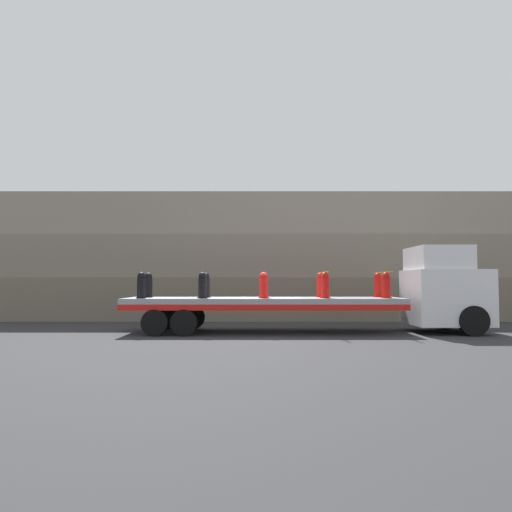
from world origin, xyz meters
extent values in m
plane|color=#2D2D30|center=(0.00, 0.00, 0.00)|extent=(120.00, 120.00, 0.00)
cube|color=#706656|center=(0.00, 6.13, 0.99)|extent=(60.00, 3.00, 1.98)
cube|color=gray|center=(0.00, 6.28, 2.97)|extent=(60.00, 3.00, 1.98)
cube|color=gray|center=(0.00, 6.43, 4.95)|extent=(60.00, 3.00, 1.98)
cube|color=silver|center=(6.47, 0.00, 1.24)|extent=(2.54, 2.58, 1.94)
cube|color=silver|center=(6.21, 0.00, 2.62)|extent=(1.78, 2.37, 0.82)
cube|color=black|center=(7.16, 0.00, 1.63)|extent=(1.02, 2.27, 1.08)
cylinder|color=black|center=(6.91, -1.23, 0.50)|extent=(1.00, 0.28, 1.00)
cylinder|color=black|center=(6.91, 1.23, 0.50)|extent=(1.00, 0.28, 1.00)
cube|color=gray|center=(0.00, 0.00, 1.13)|extent=(9.64, 2.60, 0.18)
cube|color=red|center=(0.00, -1.26, 0.94)|extent=(9.64, 0.08, 0.20)
cube|color=red|center=(0.00, 1.26, 0.94)|extent=(9.64, 0.08, 0.20)
cylinder|color=black|center=(-2.65, -1.20, 0.44)|extent=(0.88, 0.30, 0.88)
cylinder|color=black|center=(-2.65, 1.20, 0.44)|extent=(0.88, 0.30, 0.88)
cylinder|color=black|center=(-3.62, -1.20, 0.44)|extent=(0.88, 0.30, 0.88)
cylinder|color=black|center=(-3.62, 1.20, 0.44)|extent=(0.88, 0.30, 0.88)
cylinder|color=black|center=(-4.22, -0.57, 1.24)|extent=(0.36, 0.36, 0.03)
cylinder|color=black|center=(-4.22, -0.57, 1.58)|extent=(0.29, 0.29, 0.70)
sphere|color=black|center=(-4.22, -0.57, 1.99)|extent=(0.27, 0.27, 0.27)
cylinder|color=black|center=(-4.22, -0.78, 1.66)|extent=(0.13, 0.13, 0.13)
cylinder|color=black|center=(-4.22, -0.37, 1.66)|extent=(0.13, 0.13, 0.13)
cylinder|color=black|center=(-4.22, 0.57, 1.24)|extent=(0.36, 0.36, 0.03)
cylinder|color=black|center=(-4.22, 0.57, 1.58)|extent=(0.29, 0.29, 0.70)
sphere|color=black|center=(-4.22, 0.57, 1.99)|extent=(0.27, 0.27, 0.27)
cylinder|color=black|center=(-4.22, 0.37, 1.66)|extent=(0.13, 0.13, 0.13)
cylinder|color=black|center=(-4.22, 0.78, 1.66)|extent=(0.13, 0.13, 0.13)
cylinder|color=black|center=(-2.11, -0.57, 1.24)|extent=(0.36, 0.36, 0.03)
cylinder|color=black|center=(-2.11, -0.57, 1.58)|extent=(0.29, 0.29, 0.70)
sphere|color=black|center=(-2.11, -0.57, 1.99)|extent=(0.27, 0.27, 0.27)
cylinder|color=black|center=(-2.11, -0.78, 1.66)|extent=(0.13, 0.13, 0.13)
cylinder|color=black|center=(-2.11, -0.37, 1.66)|extent=(0.13, 0.13, 0.13)
cylinder|color=black|center=(-2.11, 0.57, 1.24)|extent=(0.36, 0.36, 0.03)
cylinder|color=black|center=(-2.11, 0.57, 1.58)|extent=(0.29, 0.29, 0.70)
sphere|color=black|center=(-2.11, 0.57, 1.99)|extent=(0.27, 0.27, 0.27)
cylinder|color=black|center=(-2.11, 0.37, 1.66)|extent=(0.13, 0.13, 0.13)
cylinder|color=black|center=(-2.11, 0.78, 1.66)|extent=(0.13, 0.13, 0.13)
cylinder|color=red|center=(0.00, -0.57, 1.24)|extent=(0.36, 0.36, 0.03)
cylinder|color=red|center=(0.00, -0.57, 1.58)|extent=(0.29, 0.29, 0.70)
sphere|color=red|center=(0.00, -0.57, 1.99)|extent=(0.27, 0.27, 0.27)
cylinder|color=red|center=(0.00, -0.78, 1.66)|extent=(0.13, 0.13, 0.13)
cylinder|color=red|center=(0.00, -0.37, 1.66)|extent=(0.13, 0.13, 0.13)
cylinder|color=red|center=(0.00, 0.57, 1.24)|extent=(0.36, 0.36, 0.03)
cylinder|color=red|center=(0.00, 0.57, 1.58)|extent=(0.29, 0.29, 0.70)
sphere|color=red|center=(0.00, 0.57, 1.99)|extent=(0.27, 0.27, 0.27)
cylinder|color=red|center=(0.00, 0.37, 1.66)|extent=(0.13, 0.13, 0.13)
cylinder|color=red|center=(0.00, 0.78, 1.66)|extent=(0.13, 0.13, 0.13)
cylinder|color=red|center=(2.11, -0.57, 1.24)|extent=(0.36, 0.36, 0.03)
cylinder|color=red|center=(2.11, -0.57, 1.58)|extent=(0.29, 0.29, 0.70)
sphere|color=red|center=(2.11, -0.57, 1.99)|extent=(0.27, 0.27, 0.27)
cylinder|color=red|center=(2.11, -0.78, 1.66)|extent=(0.13, 0.13, 0.13)
cylinder|color=red|center=(2.11, -0.37, 1.66)|extent=(0.13, 0.13, 0.13)
cylinder|color=red|center=(2.11, 0.57, 1.24)|extent=(0.36, 0.36, 0.03)
cylinder|color=red|center=(2.11, 0.57, 1.58)|extent=(0.29, 0.29, 0.70)
sphere|color=red|center=(2.11, 0.57, 1.99)|extent=(0.27, 0.27, 0.27)
cylinder|color=red|center=(2.11, 0.37, 1.66)|extent=(0.13, 0.13, 0.13)
cylinder|color=red|center=(2.11, 0.78, 1.66)|extent=(0.13, 0.13, 0.13)
cylinder|color=red|center=(4.22, -0.57, 1.24)|extent=(0.36, 0.36, 0.03)
cylinder|color=red|center=(4.22, -0.57, 1.58)|extent=(0.29, 0.29, 0.70)
sphere|color=red|center=(4.22, -0.57, 1.99)|extent=(0.27, 0.27, 0.27)
cylinder|color=red|center=(4.22, -0.78, 1.66)|extent=(0.13, 0.13, 0.13)
cylinder|color=red|center=(4.22, -0.37, 1.66)|extent=(0.13, 0.13, 0.13)
cylinder|color=red|center=(4.22, 0.57, 1.24)|extent=(0.36, 0.36, 0.03)
cylinder|color=red|center=(4.22, 0.57, 1.58)|extent=(0.29, 0.29, 0.70)
sphere|color=red|center=(4.22, 0.57, 1.99)|extent=(0.27, 0.27, 0.27)
cylinder|color=red|center=(4.22, 0.37, 1.66)|extent=(0.13, 0.13, 0.13)
cylinder|color=red|center=(4.22, 0.78, 1.66)|extent=(0.13, 0.13, 0.13)
cube|color=yellow|center=(2.11, 0.00, 2.13)|extent=(0.05, 2.80, 0.01)
cube|color=yellow|center=(4.22, 0.00, 2.13)|extent=(0.05, 2.80, 0.01)
camera|label=1|loc=(-0.27, -17.75, 1.79)|focal=35.00mm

